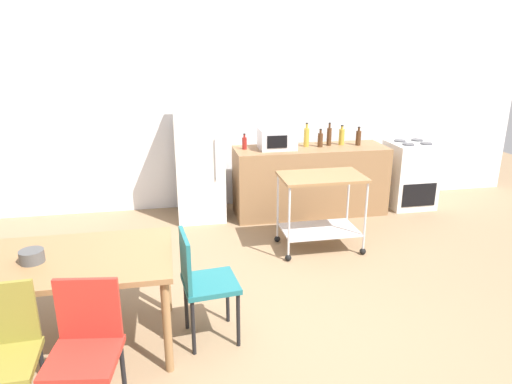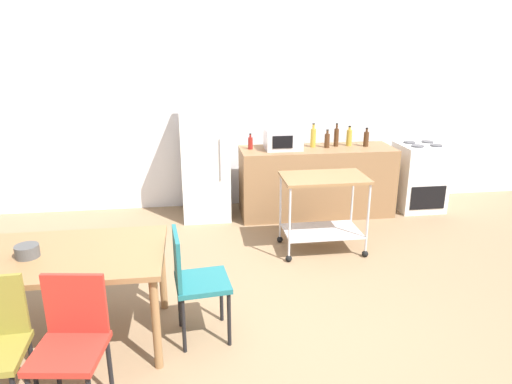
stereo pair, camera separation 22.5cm
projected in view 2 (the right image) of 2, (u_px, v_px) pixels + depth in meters
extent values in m
plane|color=#8C7051|center=(289.00, 333.00, 3.69)|extent=(12.00, 12.00, 0.00)
cube|color=white|center=(243.00, 101.00, 6.25)|extent=(8.40, 0.12, 2.90)
cube|color=olive|center=(316.00, 181.00, 6.12)|extent=(2.00, 0.64, 0.90)
cube|color=olive|center=(60.00, 256.00, 3.36)|extent=(1.50, 0.90, 0.04)
cylinder|color=olive|center=(156.00, 324.00, 3.20)|extent=(0.06, 0.06, 0.71)
cylinder|color=olive|center=(162.00, 271.00, 3.93)|extent=(0.06, 0.06, 0.71)
cylinder|color=black|center=(34.00, 368.00, 2.96)|extent=(0.03, 0.03, 0.45)
cube|color=#B72D23|center=(68.00, 353.00, 2.72)|extent=(0.45, 0.45, 0.04)
cube|color=#B72D23|center=(75.00, 304.00, 2.82)|extent=(0.38, 0.09, 0.40)
cylinder|color=black|center=(57.00, 368.00, 2.96)|extent=(0.03, 0.03, 0.45)
cylinder|color=black|center=(110.00, 368.00, 2.96)|extent=(0.03, 0.03, 0.45)
cube|color=#1E666B|center=(202.00, 282.00, 3.52)|extent=(0.44, 0.44, 0.04)
cube|color=#1E666B|center=(177.00, 259.00, 3.41)|extent=(0.07, 0.38, 0.40)
cylinder|color=black|center=(229.00, 319.00, 3.48)|extent=(0.03, 0.03, 0.45)
cylinder|color=black|center=(221.00, 296.00, 3.79)|extent=(0.03, 0.03, 0.45)
cylinder|color=black|center=(184.00, 326.00, 3.40)|extent=(0.03, 0.03, 0.45)
cylinder|color=black|center=(180.00, 302.00, 3.71)|extent=(0.03, 0.03, 0.45)
cube|color=white|center=(419.00, 177.00, 6.32)|extent=(0.60, 0.60, 0.90)
cube|color=black|center=(428.00, 198.00, 6.10)|extent=(0.48, 0.01, 0.32)
cylinder|color=#47474C|center=(418.00, 146.00, 6.05)|extent=(0.16, 0.16, 0.02)
cylinder|color=#47474C|center=(436.00, 145.00, 6.09)|extent=(0.16, 0.16, 0.02)
cylinder|color=#47474C|center=(409.00, 142.00, 6.28)|extent=(0.16, 0.16, 0.02)
cylinder|color=#47474C|center=(427.00, 142.00, 6.31)|extent=(0.16, 0.16, 0.02)
cube|color=white|center=(205.00, 159.00, 5.92)|extent=(0.60, 0.60, 1.55)
cylinder|color=silver|center=(221.00, 159.00, 5.62)|extent=(0.02, 0.02, 0.50)
cube|color=olive|center=(324.00, 178.00, 4.91)|extent=(0.90, 0.56, 0.03)
cube|color=silver|center=(322.00, 231.00, 5.10)|extent=(0.83, 0.52, 0.02)
cylinder|color=silver|center=(290.00, 222.00, 4.74)|extent=(0.02, 0.02, 0.76)
sphere|color=black|center=(289.00, 259.00, 4.87)|extent=(0.07, 0.07, 0.07)
cylinder|color=silver|center=(368.00, 218.00, 4.85)|extent=(0.02, 0.02, 0.76)
sphere|color=black|center=(365.00, 254.00, 4.98)|extent=(0.07, 0.07, 0.07)
cylinder|color=silver|center=(280.00, 206.00, 5.21)|extent=(0.02, 0.02, 0.76)
sphere|color=black|center=(280.00, 239.00, 5.34)|extent=(0.07, 0.07, 0.07)
cylinder|color=silver|center=(352.00, 202.00, 5.32)|extent=(0.02, 0.02, 0.76)
sphere|color=black|center=(350.00, 235.00, 5.45)|extent=(0.07, 0.07, 0.07)
cylinder|color=maroon|center=(250.00, 143.00, 5.90)|extent=(0.06, 0.06, 0.15)
cylinder|color=maroon|center=(250.00, 136.00, 5.87)|extent=(0.03, 0.03, 0.04)
cylinder|color=black|center=(250.00, 134.00, 5.86)|extent=(0.03, 0.03, 0.01)
cube|color=silver|center=(283.00, 139.00, 5.87)|extent=(0.46, 0.34, 0.26)
cube|color=black|center=(283.00, 142.00, 5.70)|extent=(0.25, 0.01, 0.16)
cylinder|color=gold|center=(313.00, 138.00, 6.00)|extent=(0.07, 0.07, 0.24)
cylinder|color=gold|center=(314.00, 127.00, 5.96)|extent=(0.03, 0.03, 0.06)
cylinder|color=black|center=(314.00, 124.00, 5.95)|extent=(0.03, 0.03, 0.01)
cylinder|color=#4C2D19|center=(327.00, 141.00, 5.98)|extent=(0.07, 0.07, 0.18)
cylinder|color=#4C2D19|center=(327.00, 132.00, 5.94)|extent=(0.03, 0.03, 0.05)
cylinder|color=black|center=(328.00, 130.00, 5.94)|extent=(0.03, 0.03, 0.01)
cylinder|color=#4C2D19|center=(336.00, 138.00, 6.05)|extent=(0.06, 0.06, 0.23)
cylinder|color=#4C2D19|center=(337.00, 127.00, 6.00)|extent=(0.03, 0.03, 0.06)
cylinder|color=black|center=(337.00, 124.00, 5.99)|extent=(0.03, 0.03, 0.01)
cylinder|color=gold|center=(349.00, 138.00, 6.09)|extent=(0.07, 0.07, 0.21)
cylinder|color=gold|center=(350.00, 128.00, 6.05)|extent=(0.03, 0.03, 0.04)
cylinder|color=black|center=(350.00, 126.00, 6.04)|extent=(0.04, 0.04, 0.01)
cylinder|color=#4C2D19|center=(366.00, 139.00, 6.05)|extent=(0.07, 0.07, 0.19)
cylinder|color=#4C2D19|center=(367.00, 130.00, 6.01)|extent=(0.03, 0.03, 0.04)
cylinder|color=black|center=(367.00, 128.00, 6.00)|extent=(0.03, 0.03, 0.01)
cylinder|color=#4C4C4C|center=(27.00, 251.00, 3.29)|extent=(0.17, 0.17, 0.09)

